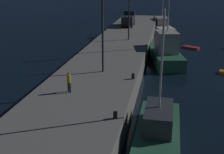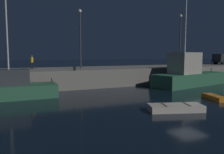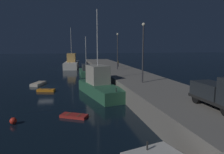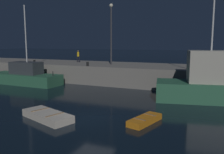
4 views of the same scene
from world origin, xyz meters
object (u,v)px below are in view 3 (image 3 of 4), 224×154
at_px(fishing_trawler_red, 86,71).
at_px(dinghy_red_small, 46,90).
at_px(bollard_central, 97,64).
at_px(lamp_post_west, 118,48).
at_px(utility_truck, 222,93).
at_px(fishing_boat_orange, 72,63).
at_px(dinghy_orange_near, 38,84).
at_px(bollard_west, 101,68).
at_px(dockworker, 118,63).
at_px(lamp_post_east, 143,48).
at_px(mooring_buoy_near, 13,121).
at_px(fishing_boat_white, 100,85).
at_px(rowboat_white_mid, 74,116).

xyz_separation_m(fishing_trawler_red, dinghy_red_small, (17.18, -7.89, -0.74)).
bearing_deg(dinghy_red_small, bollard_central, 149.37).
xyz_separation_m(lamp_post_west, utility_truck, (28.15, 1.27, -3.08)).
height_order(dinghy_red_small, lamp_post_west, lamp_post_west).
xyz_separation_m(fishing_boat_orange, dinghy_orange_near, (27.96, -6.71, -1.30)).
bearing_deg(fishing_trawler_red, utility_truck, 10.64).
relative_size(fishing_boat_orange, bollard_west, 26.55).
distance_m(utility_truck, dockworker, 33.90).
xyz_separation_m(lamp_post_west, lamp_post_east, (15.60, -0.43, 0.22)).
distance_m(mooring_buoy_near, dockworker, 32.51).
xyz_separation_m(utility_truck, bollard_west, (-29.76, -4.39, -1.03)).
height_order(fishing_boat_white, dinghy_orange_near, fishing_boat_white).
relative_size(fishing_boat_orange, dinghy_orange_near, 3.20).
xyz_separation_m(fishing_boat_white, mooring_buoy_near, (9.48, -9.51, -1.12)).
relative_size(dockworker, bollard_central, 3.52).
relative_size(lamp_post_east, bollard_central, 16.55).
bearing_deg(fishing_boat_orange, dinghy_orange_near, -13.50).
xyz_separation_m(fishing_boat_white, bollard_central, (-22.17, 2.80, 1.00)).
bearing_deg(fishing_boat_orange, utility_truck, 10.52).
distance_m(utility_truck, bollard_west, 30.10).
xyz_separation_m(fishing_boat_white, lamp_post_east, (3.11, 5.29, 5.34)).
height_order(rowboat_white_mid, utility_truck, utility_truck).
relative_size(fishing_boat_orange, dinghy_red_small, 4.56).
xyz_separation_m(fishing_boat_orange, bollard_west, (23.94, 5.58, 0.91)).
bearing_deg(rowboat_white_mid, mooring_buoy_near, -82.75).
relative_size(fishing_trawler_red, bollard_central, 20.34).
distance_m(dinghy_orange_near, utility_truck, 30.85).
xyz_separation_m(mooring_buoy_near, bollard_west, (-23.58, 12.11, 2.13)).
relative_size(fishing_trawler_red, lamp_post_west, 1.30).
height_order(fishing_trawler_red, dinghy_orange_near, fishing_trawler_red).
height_order(utility_truck, dockworker, utility_truck).
bearing_deg(dinghy_orange_near, mooring_buoy_near, 0.53).
relative_size(fishing_boat_white, lamp_post_west, 1.64).
height_order(fishing_trawler_red, bollard_central, fishing_trawler_red).
bearing_deg(utility_truck, dinghy_orange_near, -147.05).
bearing_deg(bollard_central, mooring_buoy_near, -21.26).
xyz_separation_m(fishing_trawler_red, utility_truck, (37.00, 6.95, 2.55)).
distance_m(dockworker, bollard_central, 5.96).
relative_size(dockworker, bollard_west, 3.40).
relative_size(fishing_boat_white, dinghy_orange_near, 3.01).
bearing_deg(rowboat_white_mid, lamp_post_east, 121.33).
xyz_separation_m(bollard_west, bollard_central, (-8.06, 0.21, -0.01)).
bearing_deg(fishing_trawler_red, rowboat_white_mid, -7.69).
relative_size(dinghy_red_small, utility_truck, 0.53).
bearing_deg(bollard_west, dockworker, 131.78).
bearing_deg(bollard_central, fishing_boat_orange, -159.99).
height_order(dinghy_orange_near, bollard_central, bollard_central).
xyz_separation_m(fishing_trawler_red, lamp_post_west, (8.86, 5.68, 5.63)).
height_order(lamp_post_west, dockworker, lamp_post_west).
bearing_deg(bollard_west, rowboat_white_mid, -16.15).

